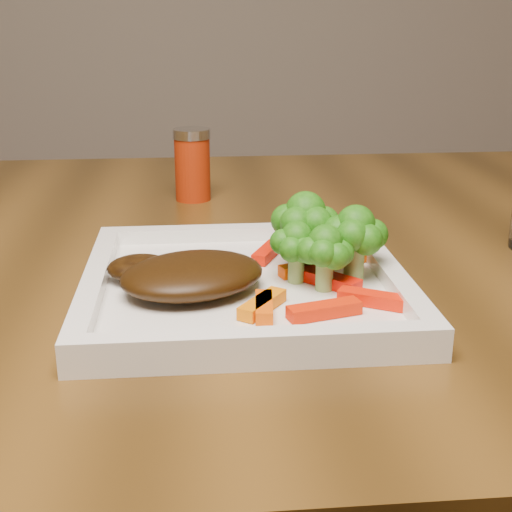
{
  "coord_description": "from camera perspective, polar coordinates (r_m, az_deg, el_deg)",
  "views": [
    {
      "loc": [
        0.11,
        -0.71,
        0.98
      ],
      "look_at": [
        0.16,
        -0.14,
        0.79
      ],
      "focal_mm": 50.0,
      "sensor_mm": 36.0,
      "label": 1
    }
  ],
  "objects": [
    {
      "name": "broccoli_1",
      "position": [
        0.61,
        7.91,
        0.94
      ],
      "size": [
        0.06,
        0.06,
        0.06
      ],
      "primitive_type": null,
      "rotation": [
        0.0,
        0.0,
        0.0
      ],
      "color": "#1B6310",
      "rests_on": "plate"
    },
    {
      "name": "broccoli_3",
      "position": [
        0.61,
        3.26,
        0.67
      ],
      "size": [
        0.07,
        0.07,
        0.06
      ],
      "primitive_type": null,
      "rotation": [
        0.0,
        0.0,
        0.38
      ],
      "color": "#116811",
      "rests_on": "plate"
    },
    {
      "name": "plate",
      "position": [
        0.61,
        -0.93,
        -2.77
      ],
      "size": [
        0.27,
        0.27,
        0.01
      ],
      "primitive_type": "cube",
      "color": "white",
      "rests_on": "dining_table"
    },
    {
      "name": "carrot_4",
      "position": [
        0.67,
        0.89,
        0.28
      ],
      "size": [
        0.03,
        0.05,
        0.01
      ],
      "primitive_type": "cube",
      "rotation": [
        0.0,
        0.0,
        1.13
      ],
      "color": "red",
      "rests_on": "plate"
    },
    {
      "name": "carrot_1",
      "position": [
        0.57,
        9.41,
        -3.4
      ],
      "size": [
        0.06,
        0.04,
        0.01
      ],
      "primitive_type": "cube",
      "rotation": [
        0.0,
        0.0,
        -0.5
      ],
      "color": "red",
      "rests_on": "plate"
    },
    {
      "name": "carrot_0",
      "position": [
        0.55,
        5.48,
        -4.32
      ],
      "size": [
        0.06,
        0.03,
        0.01
      ],
      "primitive_type": "cube",
      "rotation": [
        0.0,
        0.0,
        0.27
      ],
      "color": "red",
      "rests_on": "plate"
    },
    {
      "name": "spice_shaker",
      "position": [
        0.92,
        -5.11,
        7.28
      ],
      "size": [
        0.05,
        0.05,
        0.09
      ],
      "primitive_type": "cylinder",
      "rotation": [
        0.0,
        0.0,
        -0.19
      ],
      "color": "#9E2508",
      "rests_on": "dining_table"
    },
    {
      "name": "carrot_2",
      "position": [
        0.55,
        0.64,
        -4.09
      ],
      "size": [
        0.02,
        0.05,
        0.01
      ],
      "primitive_type": "cube",
      "rotation": [
        0.0,
        0.0,
        1.48
      ],
      "color": "#EB5203",
      "rests_on": "plate"
    },
    {
      "name": "carrot_7",
      "position": [
        0.55,
        0.51,
        -3.88
      ],
      "size": [
        0.04,
        0.05,
        0.01
      ],
      "primitive_type": "cube",
      "rotation": [
        0.0,
        0.0,
        0.94
      ],
      "color": "orange",
      "rests_on": "plate"
    },
    {
      "name": "steak",
      "position": [
        0.59,
        -5.12,
        -1.52
      ],
      "size": [
        0.15,
        0.13,
        0.03
      ],
      "primitive_type": "ellipsoid",
      "rotation": [
        0.0,
        0.0,
        0.36
      ],
      "color": "#311C07",
      "rests_on": "plate"
    },
    {
      "name": "carrot_3",
      "position": [
        0.66,
        7.32,
        -0.08
      ],
      "size": [
        0.07,
        0.04,
        0.01
      ],
      "primitive_type": "cube",
      "rotation": [
        0.0,
        0.0,
        0.37
      ],
      "color": "#E85103",
      "rests_on": "plate"
    },
    {
      "name": "carrot_6",
      "position": [
        0.63,
        4.03,
        -0.99
      ],
      "size": [
        0.05,
        0.03,
        0.01
      ],
      "primitive_type": "cube",
      "rotation": [
        0.0,
        0.0,
        0.35
      ],
      "color": "#F94904",
      "rests_on": "plate"
    },
    {
      "name": "carrot_5",
      "position": [
        0.61,
        5.63,
        -1.83
      ],
      "size": [
        0.06,
        0.06,
        0.01
      ],
      "primitive_type": "cube",
      "rotation": [
        0.0,
        0.0,
        -0.81
      ],
      "color": "#F51304",
      "rests_on": "plate"
    },
    {
      "name": "broccoli_2",
      "position": [
        0.59,
        5.54,
        -0.01
      ],
      "size": [
        0.06,
        0.06,
        0.06
      ],
      "primitive_type": null,
      "rotation": [
        0.0,
        0.0,
        0.22
      ],
      "color": "#185D0F",
      "rests_on": "plate"
    },
    {
      "name": "broccoli_0",
      "position": [
        0.63,
        3.95,
        1.91
      ],
      "size": [
        0.09,
        0.09,
        0.07
      ],
      "primitive_type": null,
      "rotation": [
        0.0,
        0.0,
        -0.33
      ],
      "color": "#216510",
      "rests_on": "plate"
    }
  ]
}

